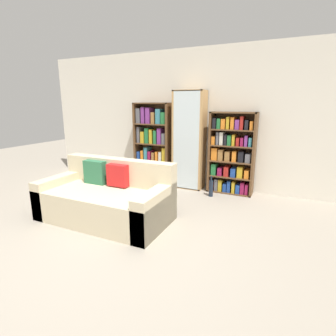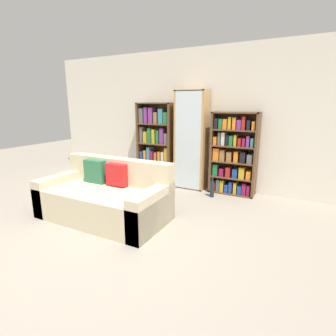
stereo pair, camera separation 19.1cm
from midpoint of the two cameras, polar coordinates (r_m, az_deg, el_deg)
ground_plane at (r=3.38m, az=-12.98°, el=-15.88°), size 16.00×16.00×0.00m
wall_back at (r=5.40m, az=6.21°, el=10.47°), size 6.83×0.06×2.70m
couch at (r=3.99m, az=-12.15°, el=-6.41°), size 1.88×0.96×0.84m
bookshelf_left at (r=5.57m, az=-1.66°, el=5.09°), size 0.79×0.32×1.68m
display_cabinet at (r=5.19m, az=6.18°, el=5.87°), size 0.60×0.36×1.91m
bookshelf_right at (r=5.01m, az=15.08°, el=2.69°), size 0.84×0.32×1.52m
wine_bottle at (r=4.85m, az=10.69°, el=-4.46°), size 0.08×0.08×0.38m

